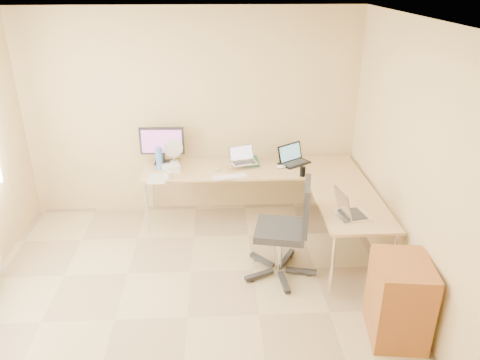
{
  "coord_description": "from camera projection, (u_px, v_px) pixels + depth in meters",
  "views": [
    {
      "loc": [
        0.32,
        -3.44,
        2.96
      ],
      "look_at": [
        0.55,
        1.1,
        0.9
      ],
      "focal_mm": 34.73,
      "sensor_mm": 36.0,
      "label": 1
    }
  ],
  "objects": [
    {
      "name": "floor",
      "position": [
        187.0,
        317.0,
        4.34
      ],
      "size": [
        4.5,
        4.5,
        0.0
      ],
      "primitive_type": "plane",
      "color": "tan",
      "rests_on": "ground"
    },
    {
      "name": "book_stack",
      "position": [
        250.0,
        161.0,
        5.87
      ],
      "size": [
        0.23,
        0.3,
        0.05
      ],
      "primitive_type": "cube",
      "rotation": [
        0.0,
        0.0,
        0.07
      ],
      "color": "#256157",
      "rests_on": "desk_main"
    },
    {
      "name": "keyboard",
      "position": [
        229.0,
        177.0,
        5.46
      ],
      "size": [
        0.42,
        0.2,
        0.02
      ],
      "primitive_type": "cube",
      "rotation": [
        0.0,
        0.0,
        0.2
      ],
      "color": "white",
      "rests_on": "desk_main"
    },
    {
      "name": "laptop_return",
      "position": [
        353.0,
        205.0,
        4.56
      ],
      "size": [
        0.42,
        0.36,
        0.25
      ],
      "primitive_type": "cube",
      "rotation": [
        0.0,
        0.0,
        1.78
      ],
      "color": "silver",
      "rests_on": "desk_return"
    },
    {
      "name": "white_box",
      "position": [
        171.0,
        168.0,
        5.63
      ],
      "size": [
        0.24,
        0.2,
        0.08
      ],
      "primitive_type": "cube",
      "rotation": [
        0.0,
        0.0,
        0.24
      ],
      "color": "silver",
      "rests_on": "desk_main"
    },
    {
      "name": "desk_return",
      "position": [
        347.0,
        232.0,
        5.04
      ],
      "size": [
        0.7,
        1.3,
        0.73
      ],
      "primitive_type": "cube",
      "color": "tan",
      "rests_on": "ground"
    },
    {
      "name": "wall_right",
      "position": [
        431.0,
        187.0,
        3.9
      ],
      "size": [
        0.0,
        4.5,
        4.5
      ],
      "primitive_type": "plane",
      "rotation": [
        1.57,
        0.0,
        -1.57
      ],
      "color": "#D3BA7A",
      "rests_on": "ground"
    },
    {
      "name": "wall_back",
      "position": [
        192.0,
        115.0,
        5.85
      ],
      "size": [
        4.5,
        0.0,
        4.5
      ],
      "primitive_type": "plane",
      "rotation": [
        1.57,
        0.0,
        0.0
      ],
      "color": "#D3BA7A",
      "rests_on": "ground"
    },
    {
      "name": "cd_stack",
      "position": [
        217.0,
        170.0,
        5.64
      ],
      "size": [
        0.14,
        0.14,
        0.03
      ],
      "primitive_type": "cylinder",
      "rotation": [
        0.0,
        0.0,
        -0.27
      ],
      "color": "silver",
      "rests_on": "desk_main"
    },
    {
      "name": "cabinet",
      "position": [
        399.0,
        301.0,
        4.0
      ],
      "size": [
        0.52,
        0.61,
        0.78
      ],
      "primitive_type": "cube",
      "rotation": [
        0.0,
        0.0,
        -0.12
      ],
      "color": "olive",
      "rests_on": "ground"
    },
    {
      "name": "mouse",
      "position": [
        281.0,
        167.0,
        5.72
      ],
      "size": [
        0.12,
        0.08,
        0.04
      ],
      "primitive_type": "ellipsoid",
      "rotation": [
        0.0,
        0.0,
        0.12
      ],
      "color": "white",
      "rests_on": "desk_main"
    },
    {
      "name": "water_bottle",
      "position": [
        159.0,
        158.0,
        5.65
      ],
      "size": [
        0.09,
        0.09,
        0.28
      ],
      "primitive_type": "cylinder",
      "rotation": [
        0.0,
        0.0,
        0.19
      ],
      "color": "#4274C1",
      "rests_on": "desk_main"
    },
    {
      "name": "desk_main",
      "position": [
        251.0,
        194.0,
        5.9
      ],
      "size": [
        2.65,
        0.7,
        0.73
      ],
      "primitive_type": "cube",
      "color": "tan",
      "rests_on": "ground"
    },
    {
      "name": "ceiling",
      "position": [
        170.0,
        26.0,
        3.26
      ],
      "size": [
        4.5,
        4.5,
        0.0
      ],
      "primitive_type": "plane",
      "rotation": [
        3.14,
        0.0,
        0.0
      ],
      "color": "white",
      "rests_on": "ground"
    },
    {
      "name": "office_chair",
      "position": [
        280.0,
        232.0,
        4.77
      ],
      "size": [
        0.77,
        0.77,
        1.09
      ],
      "primitive_type": "cube",
      "rotation": [
        0.0,
        0.0,
        -0.21
      ],
      "color": "#282727",
      "rests_on": "ground"
    },
    {
      "name": "papers",
      "position": [
        157.0,
        179.0,
        5.43
      ],
      "size": [
        0.21,
        0.3,
        0.01
      ],
      "primitive_type": "cube",
      "rotation": [
        0.0,
        0.0,
        -0.01
      ],
      "color": "beige",
      "rests_on": "desk_main"
    },
    {
      "name": "black_cup",
      "position": [
        303.0,
        172.0,
        5.48
      ],
      "size": [
        0.08,
        0.08,
        0.11
      ],
      "primitive_type": "cylinder",
      "rotation": [
        0.0,
        0.0,
        -0.27
      ],
      "color": "black",
      "rests_on": "desk_main"
    },
    {
      "name": "laptop_center",
      "position": [
        243.0,
        155.0,
        5.71
      ],
      "size": [
        0.38,
        0.33,
        0.21
      ],
      "primitive_type": "cube",
      "rotation": [
        0.0,
        0.0,
        0.31
      ],
      "color": "silver",
      "rests_on": "desk_main"
    },
    {
      "name": "mug",
      "position": [
        168.0,
        175.0,
        5.41
      ],
      "size": [
        0.1,
        0.1,
        0.09
      ],
      "primitive_type": "imported",
      "rotation": [
        0.0,
        0.0,
        0.04
      ],
      "color": "white",
      "rests_on": "desk_main"
    },
    {
      "name": "desk_fan",
      "position": [
        174.0,
        151.0,
        5.82
      ],
      "size": [
        0.28,
        0.28,
        0.31
      ],
      "primitive_type": "cylinder",
      "rotation": [
        0.0,
        0.0,
        0.2
      ],
      "color": "silver",
      "rests_on": "desk_main"
    },
    {
      "name": "laptop_black",
      "position": [
        295.0,
        155.0,
        5.81
      ],
      "size": [
        0.47,
        0.44,
        0.24
      ],
      "primitive_type": "cube",
      "rotation": [
        0.0,
        0.0,
        0.61
      ],
      "color": "black",
      "rests_on": "desk_main"
    },
    {
      "name": "monitor",
      "position": [
        162.0,
        145.0,
        5.78
      ],
      "size": [
        0.56,
        0.2,
        0.47
      ],
      "primitive_type": "cube",
      "rotation": [
        0.0,
        0.0,
        -0.04
      ],
      "color": "black",
      "rests_on": "desk_main"
    }
  ]
}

